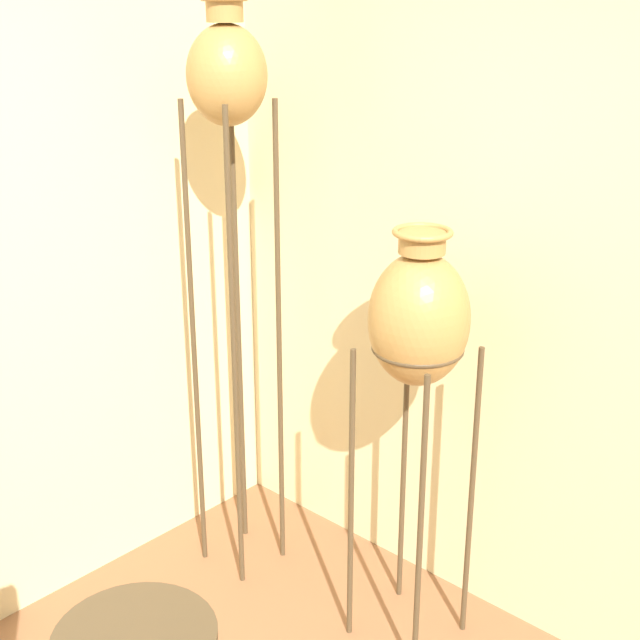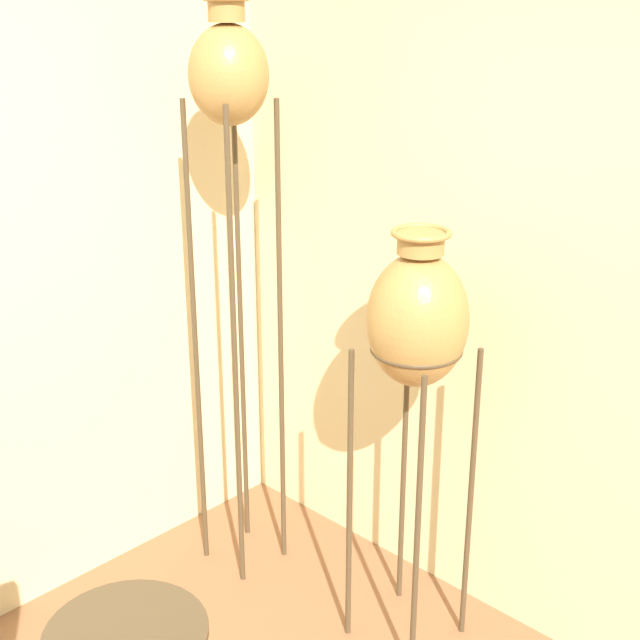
{
  "view_description": "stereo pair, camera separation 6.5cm",
  "coord_description": "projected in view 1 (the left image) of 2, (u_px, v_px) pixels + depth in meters",
  "views": [
    {
      "loc": [
        -0.73,
        -0.93,
        2.21
      ],
      "look_at": [
        1.39,
        1.02,
        1.13
      ],
      "focal_mm": 50.0,
      "sensor_mm": 36.0,
      "label": 1
    },
    {
      "loc": [
        -0.68,
        -0.98,
        2.21
      ],
      "look_at": [
        1.39,
        1.02,
        1.13
      ],
      "focal_mm": 50.0,
      "sensor_mm": 36.0,
      "label": 2
    }
  ],
  "objects": [
    {
      "name": "vase_stand_tall",
      "position": [
        228.0,
        101.0,
        3.03
      ],
      "size": [
        0.28,
        0.28,
        2.18
      ],
      "color": "#473823",
      "rests_on": "ground_plane"
    },
    {
      "name": "vase_stand_medium",
      "position": [
        419.0,
        324.0,
        2.83
      ],
      "size": [
        0.33,
        0.33,
        1.51
      ],
      "color": "#473823",
      "rests_on": "ground_plane"
    }
  ]
}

